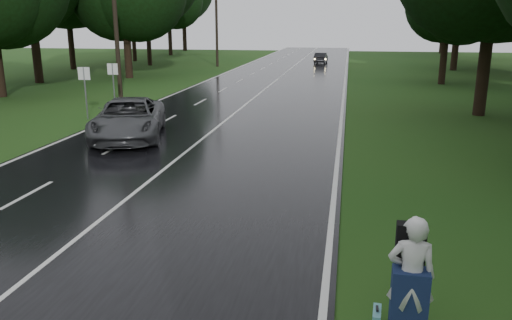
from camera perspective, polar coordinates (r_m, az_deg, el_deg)
The scene contains 17 objects.
ground at distance 13.23m, azimuth -18.03°, elevation -7.41°, with size 160.00×160.00×0.00m, color #214414.
road at distance 31.67m, azimuth -0.98°, elevation 6.31°, with size 12.00×140.00×0.04m, color black.
lane_center at distance 31.66m, azimuth -0.98°, elevation 6.35°, with size 0.12×140.00×0.01m, color silver.
grey_car at distance 22.69m, azimuth -14.02°, elevation 4.50°, with size 2.78×6.04×1.68m, color #414345.
far_car at distance 63.11m, azimuth 7.26°, elevation 11.23°, with size 1.32×3.79×1.25m, color black.
hitchhiker at distance 8.66m, azimuth 16.85°, elevation -12.76°, with size 0.76×0.69×2.05m.
suitcase at distance 9.07m, azimuth 13.29°, elevation -16.87°, with size 0.13×0.46×0.33m, color #569FA5.
utility_pole_mid at distance 34.71m, azimuth -14.83°, elevation 6.56°, with size 1.80×0.28×9.70m, color black, non-canonical shape.
utility_pole_far at distance 58.59m, azimuth -4.33°, elevation 10.36°, with size 1.80×0.28×10.00m, color black, non-canonical shape.
road_sign_a at distance 28.06m, azimuth -18.24°, elevation 4.35°, with size 0.64×0.10×2.68m, color white, non-canonical shape.
road_sign_b at distance 30.94m, azimuth -15.41°, elevation 5.52°, with size 0.63×0.10×2.61m, color white, non-canonical shape.
tree_left_d at distance 38.77m, azimuth -26.47°, elevation 6.34°, with size 8.05×8.05×12.58m, color black, non-canonical shape.
tree_left_e at distance 47.95m, azimuth -13.93°, elevation 8.89°, with size 8.06×8.06×12.60m, color black, non-canonical shape.
tree_left_f at distance 61.38m, azimuth -11.74°, elevation 10.31°, with size 10.95×10.95×17.11m, color black, non-canonical shape.
tree_right_d at distance 30.33m, azimuth 23.55°, elevation 4.61°, with size 9.24×9.24×14.43m, color black, non-canonical shape.
tree_right_e at distance 44.52m, azimuth 19.95°, elevation 7.97°, with size 7.54×7.54×11.78m, color black, non-canonical shape.
tree_right_f at distance 57.84m, azimuth 21.13°, elevation 9.33°, with size 8.19×8.19×12.80m, color black, non-canonical shape.
Camera 1 is at (6.04, -10.69, 4.92)m, focal length 35.86 mm.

